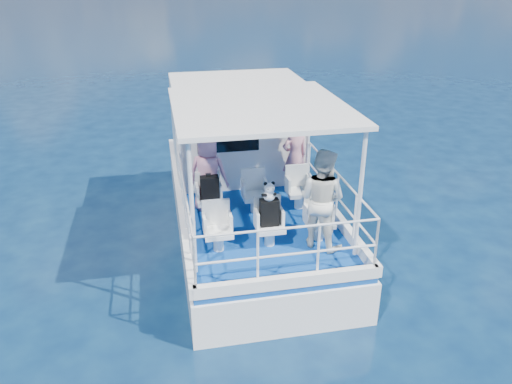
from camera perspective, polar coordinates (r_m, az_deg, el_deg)
ground at (r=10.22m, az=0.11°, el=-7.24°), size 2000.00×2000.00×0.00m
hull at (r=11.06m, az=-0.93°, el=-4.55°), size 3.00×7.00×1.60m
deck at (r=10.67m, az=-0.96°, el=-0.57°), size 2.90×6.90×0.10m
cabin at (r=11.45m, az=-2.20°, el=7.38°), size 2.85×2.00×2.20m
canopy at (r=8.77m, az=0.39°, el=9.73°), size 3.00×3.20×0.08m
canopy_posts at (r=9.09m, az=0.43°, el=2.69°), size 2.77×2.97×2.20m
railings at (r=9.04m, az=0.84°, el=-1.59°), size 2.84×3.59×1.00m
seat_port_fwd at (r=9.74m, az=-5.32°, el=-1.71°), size 0.48×0.46×0.38m
seat_center_fwd at (r=9.86m, az=-0.12°, el=-1.25°), size 0.48×0.46×0.38m
seat_stbd_fwd at (r=10.06m, az=4.92°, el=-0.81°), size 0.48×0.46×0.38m
seat_port_aft at (r=8.60m, az=-4.32°, el=-5.49°), size 0.48×0.46×0.38m
seat_center_aft at (r=8.73m, az=1.56°, el=-4.91°), size 0.48×0.46×0.38m
seat_stbd_aft at (r=8.96m, az=7.20°, el=-4.32°), size 0.48×0.46×0.38m
passenger_port_fwd at (r=9.73m, az=-5.47°, el=2.10°), size 0.71×0.62×1.57m
passenger_stbd_fwd at (r=10.56m, az=4.45°, el=4.08°), size 0.66×0.51×1.60m
passenger_stbd_aft at (r=8.49m, az=7.49°, el=-0.77°), size 1.08×1.08×1.77m
backpack_port at (r=9.54m, az=-5.31°, el=0.48°), size 0.35×0.20×0.46m
backpack_center at (r=8.54m, az=1.53°, el=-2.35°), size 0.32×0.18×0.48m
compact_camera at (r=9.45m, az=-5.49°, el=1.95°), size 0.10×0.06×0.06m
panda at (r=8.35m, az=1.52°, el=0.08°), size 0.22×0.18×0.34m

